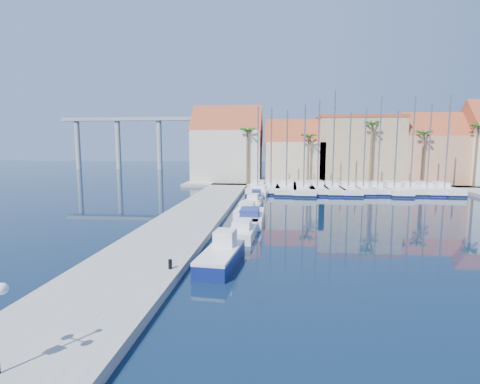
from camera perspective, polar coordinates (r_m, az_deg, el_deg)
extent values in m
plane|color=black|center=(21.64, 7.90, -12.25)|extent=(260.00, 260.00, 0.00)
cube|color=gray|center=(35.54, -7.56, -4.02)|extent=(6.00, 77.00, 0.50)
cube|color=gray|center=(69.58, 14.80, 1.38)|extent=(54.00, 16.00, 0.50)
sphere|color=white|center=(12.76, -32.54, -12.31)|extent=(0.34, 0.34, 0.34)
cylinder|color=black|center=(20.97, -10.60, -10.76)|extent=(0.21, 0.21, 0.53)
cube|color=navy|center=(22.59, -2.95, -10.23)|extent=(2.38, 5.69, 0.83)
cube|color=white|center=(22.44, -2.96, -9.00)|extent=(2.38, 5.69, 0.18)
cube|color=white|center=(23.34, -2.28, -7.05)|extent=(1.34, 1.59, 1.01)
cube|color=white|center=(29.68, 0.51, -5.95)|extent=(2.18, 6.04, 0.80)
cube|color=white|center=(28.95, 0.35, -4.87)|extent=(1.43, 2.15, 0.60)
cube|color=white|center=(34.82, 1.59, -3.95)|extent=(2.38, 7.37, 0.80)
cube|color=navy|center=(33.97, 1.50, -3.03)|extent=(1.66, 2.58, 0.60)
cube|color=white|center=(38.51, 1.22, -2.85)|extent=(2.37, 6.47, 0.80)
cube|color=white|center=(37.77, 1.09, -1.97)|extent=(1.54, 2.30, 0.60)
cube|color=white|center=(44.26, 2.13, -1.51)|extent=(2.10, 5.48, 0.80)
cube|color=white|center=(43.63, 2.04, -0.71)|extent=(1.33, 1.96, 0.60)
cube|color=white|center=(48.36, 2.48, -0.75)|extent=(1.99, 5.27, 0.80)
cube|color=navy|center=(47.75, 2.48, 0.00)|extent=(1.27, 1.88, 0.60)
cube|color=white|center=(54.22, 3.22, 0.13)|extent=(2.93, 7.37, 0.80)
cube|color=white|center=(53.43, 3.12, 0.78)|extent=(1.83, 2.65, 0.60)
cube|color=white|center=(56.58, 2.75, 0.54)|extent=(2.96, 10.76, 1.00)
cube|color=#0B1139|center=(56.62, 2.74, 0.22)|extent=(3.03, 10.82, 0.28)
cube|color=white|center=(57.55, 2.83, 1.46)|extent=(2.00, 3.25, 0.60)
cylinder|color=slate|center=(55.64, 2.75, 6.92)|extent=(0.20, 0.20, 11.57)
cube|color=white|center=(57.05, 4.69, 0.58)|extent=(3.06, 9.17, 1.00)
cube|color=#0B1139|center=(57.09, 4.69, 0.26)|extent=(3.13, 9.23, 0.28)
cube|color=white|center=(57.85, 4.64, 1.48)|extent=(1.85, 2.83, 0.60)
cylinder|color=slate|center=(56.20, 4.78, 6.83)|extent=(0.20, 0.20, 11.42)
cube|color=white|center=(56.77, 7.08, 0.52)|extent=(3.50, 11.72, 1.00)
cube|color=#0B1139|center=(56.81, 7.07, 0.20)|extent=(3.57, 11.78, 0.28)
cube|color=white|center=(57.84, 7.12, 1.44)|extent=(2.26, 3.57, 0.60)
cylinder|color=slate|center=(55.79, 7.17, 6.63)|extent=(0.20, 0.20, 11.10)
cube|color=white|center=(56.37, 9.63, 0.42)|extent=(3.33, 11.74, 1.00)
cube|color=#0B1139|center=(56.41, 9.63, 0.10)|extent=(3.40, 11.80, 0.28)
cube|color=white|center=(57.44, 9.61, 1.35)|extent=(2.21, 3.55, 0.60)
cylinder|color=slate|center=(55.38, 9.80, 6.95)|extent=(0.20, 0.20, 11.83)
cube|color=white|center=(57.32, 11.65, 0.49)|extent=(2.86, 10.29, 1.00)
cube|color=#0B1139|center=(57.36, 11.64, 0.17)|extent=(2.92, 10.35, 0.28)
cube|color=white|center=(58.25, 11.59, 1.39)|extent=(1.92, 3.11, 0.60)
cylinder|color=slate|center=(56.41, 11.87, 7.24)|extent=(0.20, 0.20, 12.49)
cube|color=white|center=(56.95, 13.78, 0.38)|extent=(2.91, 9.75, 1.00)
cube|color=#0B1139|center=(56.99, 13.77, 0.06)|extent=(2.97, 9.82, 0.28)
cube|color=white|center=(57.81, 13.64, 1.29)|extent=(1.88, 2.97, 0.60)
cylinder|color=slate|center=(56.08, 14.11, 7.83)|extent=(0.20, 0.20, 13.77)
cube|color=white|center=(57.34, 16.06, 0.35)|extent=(2.73, 10.11, 1.00)
cube|color=#0B1139|center=(57.38, 16.05, 0.04)|extent=(2.79, 10.17, 0.28)
cube|color=white|center=(58.24, 15.93, 1.25)|extent=(1.87, 3.04, 0.60)
cylinder|color=slate|center=(56.45, 16.36, 6.14)|extent=(0.20, 0.20, 10.60)
cube|color=white|center=(58.26, 18.15, 0.38)|extent=(2.47, 8.61, 1.00)
cube|color=#0B1139|center=(58.30, 18.14, 0.07)|extent=(2.54, 8.68, 0.28)
cube|color=white|center=(59.01, 18.03, 1.25)|extent=(1.63, 2.61, 0.60)
cylinder|color=slate|center=(57.45, 18.47, 6.35)|extent=(0.20, 0.20, 11.15)
cube|color=white|center=(58.88, 20.12, 0.37)|extent=(2.49, 8.51, 1.00)
cube|color=#0B1139|center=(58.91, 20.11, 0.06)|extent=(2.55, 8.57, 0.28)
cube|color=white|center=(59.61, 19.99, 1.23)|extent=(1.62, 2.58, 0.60)
cylinder|color=slate|center=(58.08, 20.52, 7.16)|extent=(0.20, 0.20, 12.94)
cube|color=white|center=(59.45, 22.29, 0.33)|extent=(3.11, 10.87, 1.00)
cube|color=#0B1139|center=(59.49, 22.27, 0.02)|extent=(3.17, 10.93, 0.28)
cube|color=white|center=(60.40, 22.06, 1.21)|extent=(2.06, 3.29, 0.60)
cylinder|color=slate|center=(58.55, 22.71, 6.10)|extent=(0.20, 0.20, 10.99)
cube|color=white|center=(60.48, 24.33, 0.34)|extent=(2.92, 8.86, 1.00)
cube|color=#0B1139|center=(60.52, 24.32, 0.03)|extent=(2.98, 8.93, 0.28)
cube|color=white|center=(61.20, 24.06, 1.18)|extent=(1.78, 2.73, 0.60)
cylinder|color=slate|center=(59.70, 24.86, 7.02)|extent=(0.20, 0.20, 13.12)
cube|color=white|center=(61.40, 26.38, 0.32)|extent=(2.83, 9.34, 1.00)
cube|color=#0B1139|center=(61.43, 26.36, 0.02)|extent=(2.89, 9.40, 0.28)
cube|color=white|center=(62.16, 26.09, 1.15)|extent=(1.81, 2.85, 0.60)
cylinder|color=slate|center=(60.60, 26.90, 6.31)|extent=(0.20, 0.20, 11.87)
cube|color=white|center=(62.09, 28.51, 0.26)|extent=(2.51, 9.25, 1.00)
cube|color=#0B1139|center=(62.12, 28.50, -0.03)|extent=(2.57, 9.31, 0.28)
cube|color=white|center=(62.85, 28.23, 1.09)|extent=(1.71, 2.79, 0.60)
cylinder|color=slate|center=(61.30, 29.09, 6.75)|extent=(0.20, 0.20, 13.09)
cube|color=beige|center=(68.03, -1.89, 5.51)|extent=(12.00, 9.00, 9.00)
cube|color=brown|center=(68.03, -1.90, 9.30)|extent=(12.30, 9.00, 9.00)
cube|color=tan|center=(67.51, 8.29, 4.57)|extent=(10.00, 8.00, 7.00)
cube|color=brown|center=(67.43, 8.35, 7.54)|extent=(10.30, 8.00, 8.00)
cube|color=#A18363|center=(69.77, 17.40, 6.04)|extent=(14.00, 10.00, 11.00)
cube|color=brown|center=(69.90, 17.59, 10.76)|extent=(14.20, 10.20, 0.50)
cube|color=tan|center=(72.20, 26.91, 4.42)|extent=(10.00, 8.00, 8.00)
cube|color=brown|center=(72.16, 27.10, 7.59)|extent=(10.30, 8.00, 8.00)
cylinder|color=brown|center=(62.63, 1.14, 5.34)|extent=(0.36, 0.36, 9.00)
sphere|color=#295F1B|center=(62.62, 1.15, 9.32)|extent=(2.60, 2.60, 2.60)
cylinder|color=brown|center=(62.62, 10.33, 4.77)|extent=(0.36, 0.36, 8.00)
sphere|color=#295F1B|center=(62.57, 10.41, 8.29)|extent=(2.60, 2.60, 2.60)
cylinder|color=brown|center=(64.13, 19.33, 5.43)|extent=(0.36, 0.36, 10.00)
sphere|color=#295F1B|center=(64.18, 19.52, 9.75)|extent=(2.60, 2.60, 2.60)
cylinder|color=brown|center=(66.46, 26.04, 4.50)|extent=(0.36, 0.36, 8.50)
sphere|color=#295F1B|center=(66.44, 26.24, 8.03)|extent=(2.60, 2.60, 2.60)
cylinder|color=brown|center=(69.60, 32.28, 4.62)|extent=(0.36, 0.36, 9.50)
sphere|color=#295F1B|center=(69.62, 32.54, 8.40)|extent=(2.60, 2.60, 2.60)
cube|color=#9E9E99|center=(109.12, -14.31, 10.73)|extent=(48.00, 2.20, 0.90)
cylinder|color=#9E9E99|center=(117.26, -23.48, 6.68)|extent=(1.40, 1.40, 14.00)
cylinder|color=#9E9E99|center=(111.90, -18.07, 6.92)|extent=(1.40, 1.40, 14.00)
cylinder|color=#9E9E99|center=(107.61, -12.18, 7.11)|extent=(1.40, 1.40, 14.00)
cylinder|color=#9E9E99|center=(104.54, -5.86, 7.23)|extent=(1.40, 1.40, 14.00)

